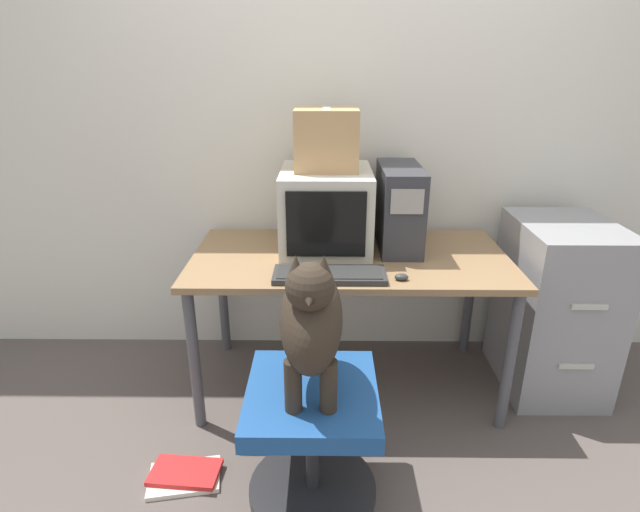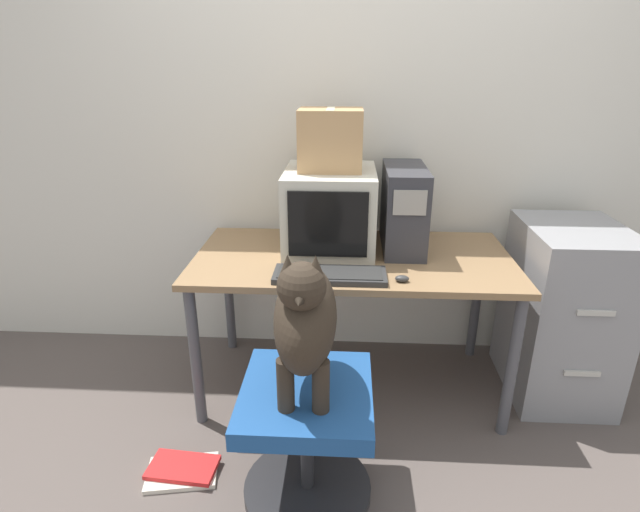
% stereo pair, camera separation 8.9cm
% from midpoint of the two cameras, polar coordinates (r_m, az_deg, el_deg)
% --- Properties ---
extents(ground_plane, '(12.00, 12.00, 0.00)m').
position_cam_midpoint_polar(ground_plane, '(2.40, 4.48, -19.54)').
color(ground_plane, '#564C47').
extents(wall_back, '(8.00, 0.05, 2.60)m').
position_cam_midpoint_polar(wall_back, '(2.64, 5.05, 15.49)').
color(wall_back, silver).
rests_on(wall_back, ground_plane).
extents(desk, '(1.48, 0.75, 0.72)m').
position_cam_midpoint_polar(desk, '(2.38, 4.79, -1.68)').
color(desk, olive).
rests_on(desk, ground_plane).
extents(crt_monitor, '(0.42, 0.49, 0.38)m').
position_cam_midpoint_polar(crt_monitor, '(2.40, 2.21, 5.36)').
color(crt_monitor, beige).
rests_on(crt_monitor, desk).
extents(pc_tower, '(0.19, 0.45, 0.39)m').
position_cam_midpoint_polar(pc_tower, '(2.43, 10.57, 5.39)').
color(pc_tower, '#333338').
rests_on(pc_tower, desk).
extents(keyboard, '(0.47, 0.18, 0.03)m').
position_cam_midpoint_polar(keyboard, '(2.10, 2.34, -2.17)').
color(keyboard, '#2D2D2D').
rests_on(keyboard, desk).
extents(computer_mouse, '(0.06, 0.04, 0.03)m').
position_cam_midpoint_polar(computer_mouse, '(2.10, 10.55, -2.57)').
color(computer_mouse, '#333333').
rests_on(computer_mouse, desk).
extents(office_chair, '(0.49, 0.49, 0.49)m').
position_cam_midpoint_polar(office_chair, '(1.96, -0.14, -19.62)').
color(office_chair, '#262628').
rests_on(office_chair, ground_plane).
extents(dog, '(0.21, 0.46, 0.55)m').
position_cam_midpoint_polar(dog, '(1.67, -0.17, -6.99)').
color(dog, '#33281E').
rests_on(dog, office_chair).
extents(filing_cabinet, '(0.45, 0.58, 0.86)m').
position_cam_midpoint_polar(filing_cabinet, '(2.73, 26.80, -5.75)').
color(filing_cabinet, gray).
rests_on(filing_cabinet, ground_plane).
extents(cardboard_box, '(0.29, 0.22, 0.28)m').
position_cam_midpoint_polar(cardboard_box, '(2.33, 2.33, 13.11)').
color(cardboard_box, tan).
rests_on(cardboard_box, crt_monitor).
extents(book_stack_floor, '(0.31, 0.23, 0.04)m').
position_cam_midpoint_polar(book_stack_floor, '(2.27, -14.29, -22.64)').
color(book_stack_floor, silver).
rests_on(book_stack_floor, ground_plane).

